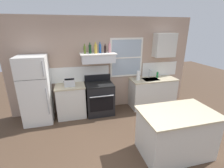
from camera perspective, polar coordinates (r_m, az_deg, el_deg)
ground_plane at (r=3.49m, az=6.25°, el=-23.91°), size 16.00×16.00×0.00m
back_wall at (r=4.81m, az=-2.12°, el=6.78°), size 5.40×0.11×2.70m
refrigerator at (r=4.56m, az=-25.32°, el=-1.98°), size 0.70×0.72×1.76m
counter_left_of_stove at (r=4.68m, az=-14.20°, el=-5.75°), size 0.79×0.63×0.91m
toaster at (r=4.44m, az=-14.77°, el=0.51°), size 0.30×0.20×0.19m
stove_range at (r=4.70m, az=-4.40°, el=-4.98°), size 0.76×0.69×1.09m
range_hood_shelf at (r=4.45m, az=-5.00°, el=9.28°), size 0.96×0.52×0.24m
bottle_olive_oil_square at (r=4.36m, az=-9.64°, el=11.91°), size 0.06×0.06×0.25m
bottle_dark_green_wine at (r=4.41m, az=-7.79°, el=12.24°), size 0.07×0.07×0.28m
bottle_champagne_gold_foil at (r=4.37m, az=-5.81°, el=12.32°), size 0.08×0.08×0.29m
bottle_blue_liqueur at (r=4.44m, az=-4.27°, el=12.45°), size 0.07×0.07×0.29m
bottle_balsamic_dark at (r=4.46m, az=-2.43°, el=12.23°), size 0.06×0.06×0.24m
bottle_rose_pink at (r=4.54m, az=-0.89°, el=12.67°), size 0.07×0.07×0.30m
counter_right_with_sink at (r=5.27m, az=14.06°, el=-2.89°), size 1.43×0.63×0.91m
sink_faucet at (r=5.11m, az=13.12°, el=3.93°), size 0.03×0.17×0.28m
paper_towel_roll at (r=4.86m, az=9.33°, el=2.93°), size 0.11×0.11×0.27m
dish_soap_bottle at (r=5.27m, az=15.75°, el=3.19°), size 0.06×0.06×0.18m
kitchen_island at (r=3.49m, az=21.54°, el=-15.74°), size 1.40×0.90×0.91m
upper_cabinet_right at (r=5.23m, az=18.08°, el=12.94°), size 0.64×0.32×0.70m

